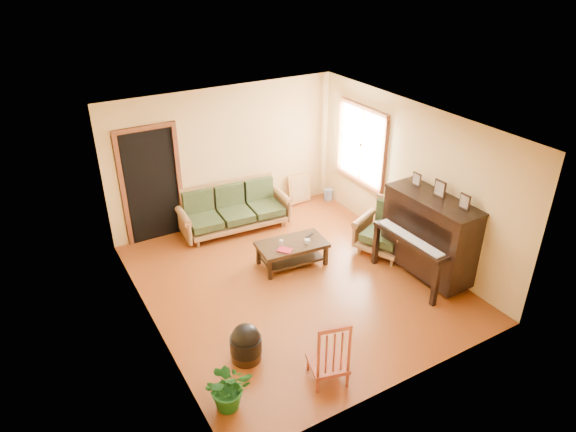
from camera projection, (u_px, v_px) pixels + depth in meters
floor at (294, 281)px, 8.23m from camera, size 5.00×5.00×0.00m
doorway at (152, 186)px, 9.00m from camera, size 1.08×0.16×2.05m
window at (362, 145)px, 9.50m from camera, size 0.12×1.36×1.46m
sofa at (235, 209)px, 9.53m from camera, size 2.07×0.98×0.87m
coffee_table at (292, 254)px, 8.58m from camera, size 1.19×0.73×0.41m
armchair at (385, 230)px, 8.80m from camera, size 1.15×1.17×0.90m
piano at (430, 237)px, 8.12m from camera, size 0.97×1.59×1.38m
footstool at (246, 347)px, 6.62m from camera, size 0.55×0.55×0.40m
red_chair at (328, 349)px, 6.19m from camera, size 0.55×0.58×0.95m
leaning_frame at (299, 188)px, 10.57m from camera, size 0.49×0.12×0.65m
ceramic_crock at (328, 195)px, 10.80m from camera, size 0.20×0.20×0.23m
potted_plant at (229, 387)px, 5.88m from camera, size 0.66×0.61×0.61m
book at (283, 253)px, 8.20m from camera, size 0.27×0.29×0.02m
candle at (281, 243)px, 8.37m from camera, size 0.07×0.07×0.11m
glass_jar at (307, 241)px, 8.47m from camera, size 0.13×0.13×0.06m
remote at (309, 235)px, 8.69m from camera, size 0.17×0.10×0.02m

